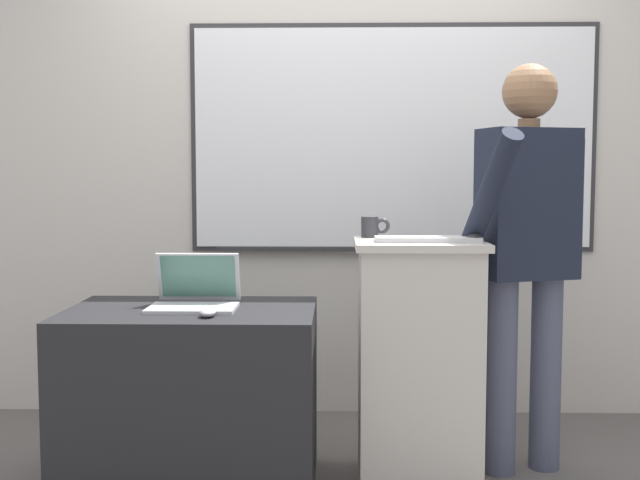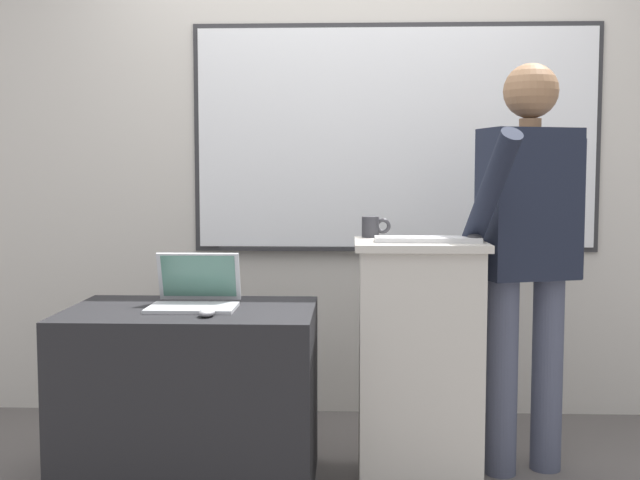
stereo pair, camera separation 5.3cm
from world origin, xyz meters
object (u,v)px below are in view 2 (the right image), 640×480
object	(u,v)px
person_presenter	(528,239)
computer_mouse_by_keyboard	(475,238)
wireless_keyboard	(427,239)
coffee_mug	(372,227)
lectern_podium	(418,361)
laptop	(195,293)
side_desk	(192,398)
computer_mouse_by_laptop	(207,312)

from	to	relation	value
person_presenter	computer_mouse_by_keyboard	world-z (taller)	person_presenter
wireless_keyboard	coffee_mug	bearing A→B (deg)	134.54
lectern_podium	laptop	distance (m)	0.95
wireless_keyboard	lectern_podium	bearing A→B (deg)	114.88
laptop	computer_mouse_by_keyboard	size ratio (longest dim) A/B	3.45
wireless_keyboard	computer_mouse_by_keyboard	world-z (taller)	computer_mouse_by_keyboard
side_desk	lectern_podium	bearing A→B (deg)	6.18
person_presenter	computer_mouse_by_keyboard	bearing A→B (deg)	-162.08
lectern_podium	coffee_mug	distance (m)	0.59
coffee_mug	person_presenter	bearing A→B (deg)	-4.58
person_presenter	side_desk	bearing A→B (deg)	171.56
side_desk	person_presenter	distance (m)	1.53
computer_mouse_by_keyboard	computer_mouse_by_laptop	bearing A→B (deg)	-168.35
computer_mouse_by_laptop	coffee_mug	xyz separation A→B (m)	(0.63, 0.44, 0.29)
side_desk	coffee_mug	distance (m)	1.03
wireless_keyboard	coffee_mug	xyz separation A→B (m)	(-0.21, 0.22, 0.03)
person_presenter	laptop	bearing A→B (deg)	169.88
coffee_mug	wireless_keyboard	bearing A→B (deg)	-45.46
lectern_podium	computer_mouse_by_laptop	world-z (taller)	lectern_podium
laptop	lectern_podium	bearing A→B (deg)	3.59
lectern_podium	person_presenter	size ratio (longest dim) A/B	0.58
computer_mouse_by_laptop	wireless_keyboard	bearing A→B (deg)	14.57
lectern_podium	computer_mouse_by_keyboard	world-z (taller)	computer_mouse_by_keyboard
laptop	computer_mouse_by_keyboard	distance (m)	1.14
person_presenter	laptop	world-z (taller)	person_presenter
lectern_podium	wireless_keyboard	bearing A→B (deg)	-65.12
lectern_podium	laptop	size ratio (longest dim) A/B	2.89
coffee_mug	computer_mouse_by_keyboard	bearing A→B (deg)	-29.40
laptop	computer_mouse_by_laptop	world-z (taller)	laptop
computer_mouse_by_keyboard	coffee_mug	world-z (taller)	coffee_mug
lectern_podium	coffee_mug	world-z (taller)	coffee_mug
computer_mouse_by_laptop	laptop	bearing A→B (deg)	111.42
lectern_podium	laptop	bearing A→B (deg)	-176.41
lectern_podium	side_desk	world-z (taller)	lectern_podium
lectern_podium	laptop	world-z (taller)	lectern_podium
computer_mouse_by_laptop	coffee_mug	size ratio (longest dim) A/B	0.82
laptop	side_desk	bearing A→B (deg)	-106.25
computer_mouse_by_keyboard	coffee_mug	size ratio (longest dim) A/B	0.82
wireless_keyboard	computer_mouse_by_laptop	world-z (taller)	wireless_keyboard
lectern_podium	computer_mouse_by_keyboard	bearing A→B (deg)	-16.87
side_desk	coffee_mug	world-z (taller)	coffee_mug
person_presenter	laptop	xyz separation A→B (m)	(-1.36, -0.17, -0.21)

